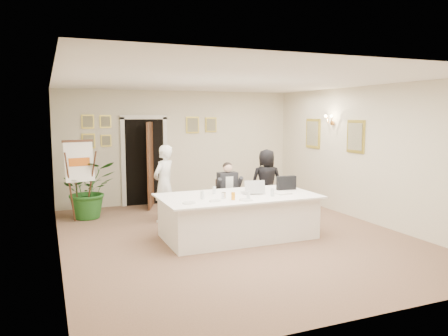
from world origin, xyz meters
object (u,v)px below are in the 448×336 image
object	(u,v)px
potted_palm	(89,190)
laptop_bag	(286,183)
standing_man	(164,183)
laptop	(252,186)
conference_table	(238,216)
standing_woman	(266,181)
paper_stack	(283,193)
oj_glass	(233,196)
seated_man	(228,192)
flip_chart	(79,185)
steel_jug	(224,196)

from	to	relation	value
potted_palm	laptop_bag	world-z (taller)	potted_palm
standing_man	laptop	bearing A→B (deg)	88.23
conference_table	laptop_bag	world-z (taller)	laptop_bag
standing_woman	paper_stack	bearing A→B (deg)	86.55
oj_glass	conference_table	bearing A→B (deg)	55.57
seated_man	laptop	bearing A→B (deg)	-100.47
laptop	conference_table	bearing A→B (deg)	-152.94
flip_chart	potted_palm	size ratio (longest dim) A/B	1.35
laptop	seated_man	bearing A→B (deg)	108.02
standing_man	laptop	xyz separation A→B (m)	(1.23, -1.60, 0.12)
standing_woman	laptop_bag	distance (m)	1.38
potted_palm	flip_chart	bearing A→B (deg)	-128.31
laptop	potted_palm	bearing A→B (deg)	152.29
laptop	laptop_bag	distance (m)	0.80
potted_palm	laptop_bag	size ratio (longest dim) A/B	3.26
standing_woman	steel_jug	xyz separation A→B (m)	(-1.74, -1.73, 0.10)
potted_palm	oj_glass	xyz separation A→B (m)	(2.10, -2.94, 0.22)
paper_stack	seated_man	bearing A→B (deg)	113.07
standing_man	oj_glass	size ratio (longest dim) A/B	12.28
standing_woman	paper_stack	distance (m)	1.82
laptop_bag	steel_jug	distance (m)	1.51
paper_stack	potted_palm	bearing A→B (deg)	138.63
laptop_bag	oj_glass	distance (m)	1.46
standing_man	conference_table	bearing A→B (deg)	79.96
standing_man	potted_palm	size ratio (longest dim) A/B	1.29
seated_man	steel_jug	bearing A→B (deg)	-128.94
flip_chart	paper_stack	world-z (taller)	flip_chart
standing_woman	laptop_bag	world-z (taller)	standing_woman
standing_man	laptop	size ratio (longest dim) A/B	4.20
standing_woman	standing_man	bearing A→B (deg)	11.28
seated_man	steel_jug	size ratio (longest dim) A/B	11.49
standing_man	standing_woman	bearing A→B (deg)	136.86
laptop	laptop_bag	world-z (taller)	laptop
potted_palm	steel_jug	bearing A→B (deg)	-54.40
laptop_bag	paper_stack	size ratio (longest dim) A/B	1.31
paper_stack	oj_glass	world-z (taller)	oj_glass
conference_table	oj_glass	xyz separation A→B (m)	(-0.26, -0.38, 0.45)
potted_palm	oj_glass	bearing A→B (deg)	-54.52
standing_woman	steel_jug	bearing A→B (deg)	59.69
standing_man	standing_woman	world-z (taller)	standing_man
steel_jug	standing_man	bearing A→B (deg)	106.87
standing_woman	steel_jug	world-z (taller)	standing_woman
standing_woman	laptop	xyz separation A→B (m)	(-1.08, -1.45, 0.19)
standing_woman	potted_palm	distance (m)	3.88
flip_chart	standing_man	bearing A→B (deg)	-21.57
seated_man	laptop	size ratio (longest dim) A/B	3.32
standing_man	paper_stack	distance (m)	2.55
standing_man	seated_man	bearing A→B (deg)	113.90
conference_table	paper_stack	world-z (taller)	paper_stack
laptop_bag	paper_stack	bearing A→B (deg)	-122.72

